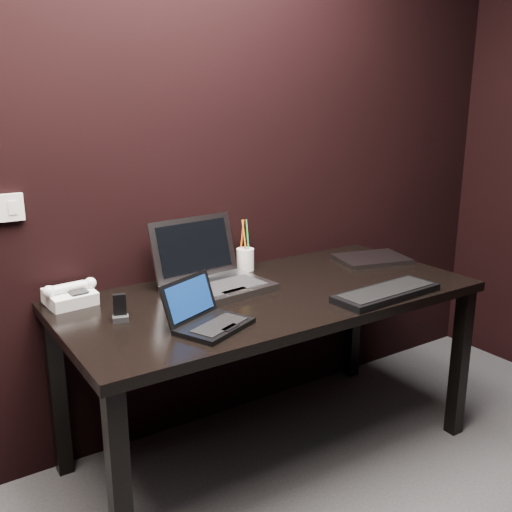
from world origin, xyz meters
TOP-DOWN VIEW (x-y plane):
  - wall_back at (0.00, 1.80)m, footprint 4.00×0.00m
  - wall_switch at (-0.62, 1.79)m, footprint 0.15×0.02m
  - desk at (0.30, 1.40)m, footprint 1.70×0.80m
  - netbook at (-0.10, 1.21)m, footprint 0.32×0.31m
  - silver_laptop at (0.12, 1.57)m, footprint 0.44×0.41m
  - ext_keyboard at (0.65, 1.10)m, footprint 0.48×0.19m
  - closed_laptop at (0.97, 1.51)m, footprint 0.38×0.31m
  - desk_phone at (-0.43, 1.70)m, footprint 0.21×0.17m
  - mobile_phone at (-0.33, 1.44)m, footprint 0.07×0.06m
  - pen_cup at (0.38, 1.72)m, footprint 0.10×0.10m

SIDE VIEW (x-z plane):
  - desk at x=0.30m, z-range 0.29..1.03m
  - closed_laptop at x=0.97m, z-range 0.74..0.76m
  - ext_keyboard at x=0.65m, z-range 0.74..0.77m
  - netbook at x=-0.10m, z-range 0.69..0.85m
  - mobile_phone at x=-0.33m, z-range 0.73..0.82m
  - desk_phone at x=-0.43m, z-range 0.73..0.83m
  - silver_laptop at x=0.12m, z-range 0.65..0.93m
  - pen_cup at x=0.38m, z-range 0.68..0.91m
  - wall_switch at x=-0.62m, z-range 1.07..1.17m
  - wall_back at x=0.00m, z-range -0.70..3.30m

